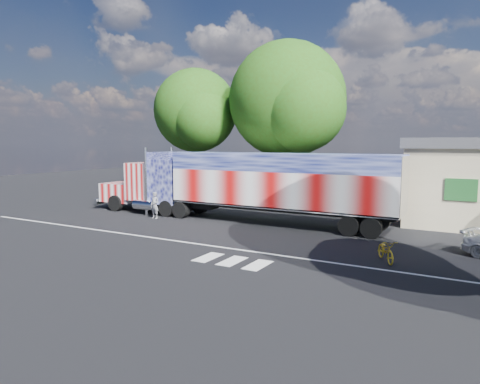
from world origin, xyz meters
The scene contains 8 objects.
ground centered at (0.00, 0.00, 0.00)m, with size 100.00×100.00×0.00m, color black.
lane_markings centered at (1.71, -3.77, 0.01)m, with size 30.00×2.67×0.01m.
semi_truck centered at (-0.23, 3.61, 2.37)m, with size 21.60×3.41×4.61m.
coach_bus centered at (-2.20, 11.08, 1.76)m, with size 11.69×2.72×3.40m.
woman centered at (-5.54, 1.50, 0.87)m, with size 0.63×0.42×1.74m, color slate.
bicycle centered at (9.60, -1.70, 0.46)m, with size 0.61×1.76×0.92m, color gold.
tree_n_mid centered at (-2.79, 17.07, 8.80)m, with size 11.18×10.65×14.18m.
tree_nw_a centered at (-12.54, 16.32, 8.12)m, with size 8.83×8.41×12.38m.
Camera 1 is at (12.80, -19.81, 4.91)m, focal length 32.00 mm.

